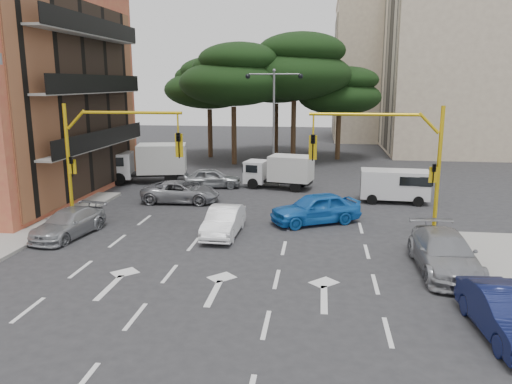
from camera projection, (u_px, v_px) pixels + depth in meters
ground at (238, 246)px, 21.69m from camera, size 120.00×120.00×0.00m
median_strip at (273, 177)px, 37.17m from camera, size 1.40×6.00×0.15m
apartment_beige_near at (495, 57)px, 48.14m from camera, size 20.20×12.15×18.70m
apartment_beige_far at (401, 71)px, 60.86m from camera, size 16.20×12.15×16.70m
pine_left_near at (234, 75)px, 41.81m from camera, size 9.15×9.15×10.23m
pine_center at (295, 67)px, 42.97m from camera, size 9.98×9.98×11.16m
pine_left_far at (210, 83)px, 46.22m from camera, size 8.32×8.32×9.30m
pine_right at (340, 91)px, 44.85m from camera, size 7.49×7.49×8.37m
pine_back at (277, 76)px, 48.21m from camera, size 9.15×9.15×10.23m
signal_mast_right at (397, 154)px, 21.92m from camera, size 5.79×0.37×6.00m
signal_mast_left at (103, 149)px, 23.64m from camera, size 5.79×0.37×6.00m
street_lamp_center at (274, 104)px, 36.02m from camera, size 4.16×0.36×7.77m
car_white_hatch at (224, 221)px, 23.13m from camera, size 1.50×4.03×1.32m
car_blue_compact at (316, 208)px, 25.08m from camera, size 4.89×3.72×1.55m
car_silver_wagon at (68, 223)px, 22.98m from camera, size 2.39×4.48×1.24m
car_silver_cross_a at (181, 192)px, 29.52m from camera, size 4.65×2.30×1.27m
car_silver_cross_b at (212, 178)px, 33.67m from camera, size 4.05×2.13×1.31m
car_navy_parked at (506, 313)px, 13.88m from camera, size 1.80×4.23×1.36m
car_silver_parked at (444, 253)px, 18.65m from camera, size 2.13×5.07×1.46m
van_white at (394, 186)px, 29.47m from camera, size 4.00×1.97×1.96m
box_truck_a at (148, 163)px, 35.25m from camera, size 5.90×3.47×2.72m
box_truck_b at (279, 172)px, 33.32m from camera, size 4.86×2.83×2.24m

